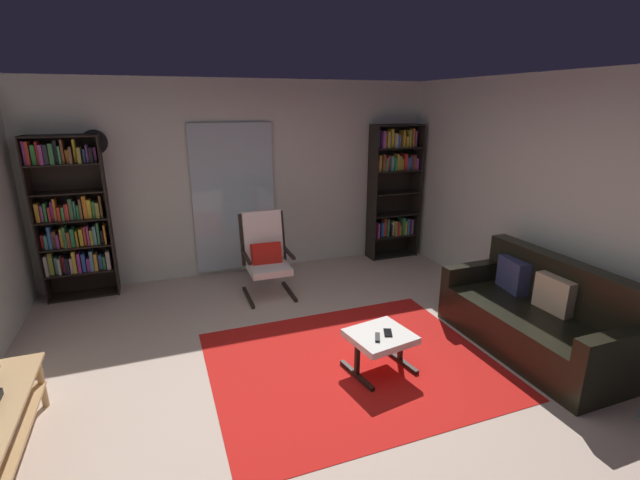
% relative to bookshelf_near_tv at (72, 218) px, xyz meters
% --- Properties ---
extents(ground_plane, '(7.02, 7.02, 0.00)m').
position_rel_bookshelf_near_tv_xyz_m(ground_plane, '(2.12, -2.69, -0.99)').
color(ground_plane, beige).
extents(wall_back, '(5.60, 0.06, 2.60)m').
position_rel_bookshelf_near_tv_xyz_m(wall_back, '(2.12, 0.21, 0.31)').
color(wall_back, silver).
rests_on(wall_back, ground).
extents(wall_right, '(0.06, 6.00, 2.60)m').
position_rel_bookshelf_near_tv_xyz_m(wall_right, '(4.82, -2.69, 0.31)').
color(wall_right, silver).
rests_on(wall_right, ground).
extents(glass_door_panel, '(1.10, 0.01, 2.00)m').
position_rel_bookshelf_near_tv_xyz_m(glass_door_panel, '(1.94, 0.14, 0.06)').
color(glass_door_panel, silver).
extents(area_rug, '(2.52, 2.10, 0.01)m').
position_rel_bookshelf_near_tv_xyz_m(area_rug, '(2.48, -2.59, -0.99)').
color(area_rug, red).
rests_on(area_rug, ground).
extents(bookshelf_near_tv, '(0.79, 0.30, 1.95)m').
position_rel_bookshelf_near_tv_xyz_m(bookshelf_near_tv, '(0.00, 0.00, 0.00)').
color(bookshelf_near_tv, black).
rests_on(bookshelf_near_tv, ground).
extents(bookshelf_near_sofa, '(0.76, 0.30, 2.00)m').
position_rel_bookshelf_near_tv_xyz_m(bookshelf_near_sofa, '(4.31, -0.00, 0.10)').
color(bookshelf_near_sofa, black).
rests_on(bookshelf_near_sofa, ground).
extents(leather_sofa, '(0.81, 1.80, 0.88)m').
position_rel_bookshelf_near_tv_xyz_m(leather_sofa, '(4.26, -2.94, -0.68)').
color(leather_sofa, black).
rests_on(leather_sofa, ground).
extents(lounge_armchair, '(0.57, 0.66, 1.02)m').
position_rel_bookshelf_near_tv_xyz_m(lounge_armchair, '(2.15, -0.74, -0.46)').
color(lounge_armchair, black).
rests_on(lounge_armchair, ground).
extents(ottoman, '(0.59, 0.56, 0.36)m').
position_rel_bookshelf_near_tv_xyz_m(ottoman, '(2.67, -2.75, -0.70)').
color(ottoman, white).
rests_on(ottoman, ground).
extents(tv_remote, '(0.10, 0.15, 0.02)m').
position_rel_bookshelf_near_tv_xyz_m(tv_remote, '(2.60, -2.81, -0.62)').
color(tv_remote, black).
rests_on(tv_remote, ottoman).
extents(cell_phone, '(0.12, 0.16, 0.01)m').
position_rel_bookshelf_near_tv_xyz_m(cell_phone, '(2.73, -2.77, -0.63)').
color(cell_phone, black).
rests_on(cell_phone, ottoman).
extents(wall_clock, '(0.29, 0.03, 0.29)m').
position_rel_bookshelf_near_tv_xyz_m(wall_clock, '(0.34, 0.13, 0.86)').
color(wall_clock, silver).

